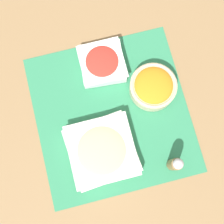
{
  "coord_description": "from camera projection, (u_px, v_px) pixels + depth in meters",
  "views": [
    {
      "loc": [
        0.18,
        -0.04,
        0.96
      ],
      "look_at": [
        0.0,
        0.0,
        0.03
      ],
      "focal_mm": 50.0,
      "sensor_mm": 36.0,
      "label": 1
    }
  ],
  "objects": [
    {
      "name": "pepper_shaker",
      "position": [
        175.0,
        164.0,
        0.89
      ],
      "size": [
        0.03,
        0.03,
        0.11
      ],
      "color": "olive",
      "rests_on": "placemat"
    },
    {
      "name": "placemat",
      "position": [
        112.0,
        114.0,
        0.98
      ],
      "size": [
        0.49,
        0.47,
        0.0
      ],
      "color": "#2D7A51",
      "rests_on": "ground_plane"
    },
    {
      "name": "carrot_bowl",
      "position": [
        153.0,
        87.0,
        0.96
      ],
      "size": [
        0.14,
        0.14,
        0.06
      ],
      "color": "#C6B28E",
      "rests_on": "placemat"
    },
    {
      "name": "ground_plane",
      "position": [
        112.0,
        114.0,
        0.98
      ],
      "size": [
        3.0,
        3.0,
        0.0
      ],
      "primitive_type": "plane",
      "color": "olive"
    },
    {
      "name": "cucumber_bowl",
      "position": [
        102.0,
        151.0,
        0.93
      ],
      "size": [
        0.21,
        0.21,
        0.05
      ],
      "color": "silver",
      "rests_on": "placemat"
    },
    {
      "name": "tomato_bowl",
      "position": [
        102.0,
        63.0,
        0.98
      ],
      "size": [
        0.14,
        0.14,
        0.05
      ],
      "color": "white",
      "rests_on": "placemat"
    }
  ]
}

